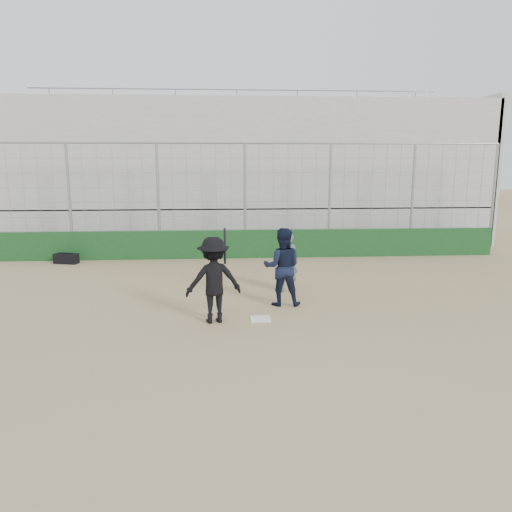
{
  "coord_description": "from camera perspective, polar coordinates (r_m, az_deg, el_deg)",
  "views": [
    {
      "loc": [
        -0.82,
        -10.46,
        3.47
      ],
      "look_at": [
        0.0,
        1.4,
        1.15
      ],
      "focal_mm": 35.0,
      "sensor_mm": 36.0,
      "label": 1
    }
  ],
  "objects": [
    {
      "name": "ground",
      "position": [
        11.05,
        0.5,
        -7.26
      ],
      "size": [
        90.0,
        90.0,
        0.0
      ],
      "primitive_type": "plane",
      "color": "olive",
      "rests_on": "ground"
    },
    {
      "name": "home_plate",
      "position": [
        11.05,
        0.5,
        -7.2
      ],
      "size": [
        0.44,
        0.44,
        0.02
      ],
      "primitive_type": "cube",
      "color": "white",
      "rests_on": "ground"
    },
    {
      "name": "backstop",
      "position": [
        17.66,
        -1.25,
        2.86
      ],
      "size": [
        18.1,
        0.25,
        4.04
      ],
      "color": "#133C18",
      "rests_on": "ground"
    },
    {
      "name": "bleachers",
      "position": [
        22.43,
        -1.88,
        9.65
      ],
      "size": [
        20.25,
        6.7,
        6.98
      ],
      "color": "#A2A2A2",
      "rests_on": "ground"
    },
    {
      "name": "batter_at_plate",
      "position": [
        10.7,
        -4.87,
        -2.73
      ],
      "size": [
        1.31,
        0.91,
        2.0
      ],
      "color": "black",
      "rests_on": "ground"
    },
    {
      "name": "catcher_crouched",
      "position": [
        11.94,
        3.0,
        -2.75
      ],
      "size": [
        0.99,
        0.81,
        1.26
      ],
      "color": "black",
      "rests_on": "ground"
    },
    {
      "name": "umpire",
      "position": [
        13.19,
        3.59,
        -1.04
      ],
      "size": [
        0.63,
        0.47,
        1.42
      ],
      "primitive_type": "imported",
      "rotation": [
        0.0,
        0.0,
        3.3
      ],
      "color": "#4E5563",
      "rests_on": "ground"
    },
    {
      "name": "equipment_bag",
      "position": [
        17.97,
        -20.87,
        -0.27
      ],
      "size": [
        0.85,
        0.53,
        0.38
      ],
      "color": "black",
      "rests_on": "ground"
    }
  ]
}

